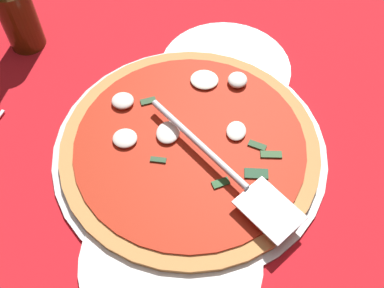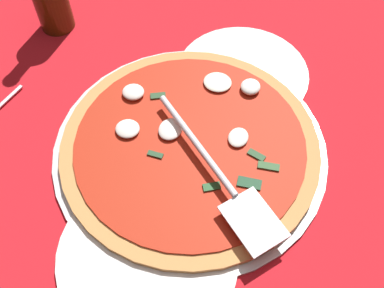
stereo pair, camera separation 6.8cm
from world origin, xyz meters
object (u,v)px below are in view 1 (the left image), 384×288
Objects in this scene: dinner_plate_left at (171,259)px; beer_bottle at (15,9)px; dinner_plate_right at (225,68)px; pizza at (192,144)px; pizza_server at (227,170)px.

beer_bottle is at bearing 44.56° from dinner_plate_left.
beer_bottle is at bearing 90.84° from dinner_plate_right.
dinner_plate_right is 37.91cm from beer_bottle.
pizza is 1.59× the size of pizza_server.
dinner_plate_left is at bearing -135.44° from beer_bottle.
pizza_server is 1.14× the size of beer_bottle.
dinner_plate_right is at bearing -8.45° from pizza.
dinner_plate_left is 50.69cm from beer_bottle.
dinner_plate_right is at bearing 135.89° from pizza_server.
pizza is 1.81× the size of beer_bottle.
dinner_plate_right is 1.05× the size of beer_bottle.
pizza_server is 46.54cm from beer_bottle.
pizza is at bearing 2.23° from dinner_plate_left.
pizza_server is at bearing -129.74° from pizza.
dinner_plate_left is at bearing 176.90° from dinner_plate_right.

